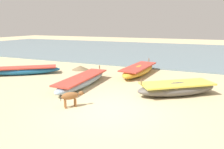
# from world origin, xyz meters

# --- Properties ---
(ground) EXTENTS (80.00, 80.00, 0.00)m
(ground) POSITION_xyz_m (0.00, 0.00, 0.00)
(ground) COLOR #CCB789
(sea_water) EXTENTS (60.00, 20.00, 0.08)m
(sea_water) POSITION_xyz_m (0.00, 17.62, 0.04)
(sea_water) COLOR slate
(sea_water) RESTS_ON ground
(fishing_boat_2) EXTENTS (3.82, 3.19, 0.65)m
(fishing_boat_2) POSITION_xyz_m (-6.92, 3.08, 0.25)
(fishing_boat_2) COLOR #1E669E
(fishing_boat_2) RESTS_ON ground
(fishing_boat_3) EXTENTS (1.40, 4.04, 0.73)m
(fishing_boat_3) POSITION_xyz_m (-0.64, 5.68, 0.29)
(fishing_boat_3) COLOR gold
(fishing_boat_3) RESTS_ON ground
(fishing_boat_4) EXTENTS (1.09, 4.37, 0.67)m
(fishing_boat_4) POSITION_xyz_m (-2.48, 2.27, 0.26)
(fishing_boat_4) COLOR #8CA5B7
(fishing_boat_4) RESTS_ON ground
(fishing_boat_5) EXTENTS (3.46, 2.99, 0.74)m
(fishing_boat_5) POSITION_xyz_m (1.93, 2.65, 0.29)
(fishing_boat_5) COLOR #5B5651
(fishing_boat_5) RESTS_ON ground
(calf_near_brown) EXTENTS (0.70, 0.75, 0.57)m
(calf_near_brown) POSITION_xyz_m (-1.40, -0.31, 0.41)
(calf_near_brown) COLOR brown
(calf_near_brown) RESTS_ON ground
(debris_pile_0) EXTENTS (1.29, 1.29, 0.27)m
(debris_pile_0) POSITION_xyz_m (-4.62, 5.58, 0.14)
(debris_pile_0) COLOR #7A6647
(debris_pile_0) RESTS_ON ground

